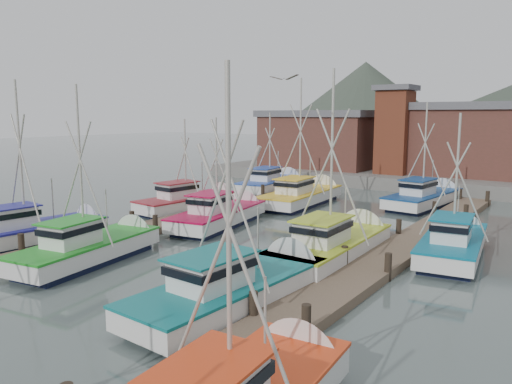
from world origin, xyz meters
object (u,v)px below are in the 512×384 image
Objects in this scene: boat_4 at (95,247)px; boat_12 at (304,195)px; lookout_tower at (395,129)px; boat_8 at (222,214)px.

boat_4 is 19.26m from boat_12.
lookout_tower is at bearing 77.67° from boat_12.
boat_12 reaches higher than boat_8.
boat_12 is at bearing 79.26° from boat_4.
lookout_tower reaches higher than boat_4.
boat_4 reaches higher than boat_8.
boat_4 is at bearing -94.42° from lookout_tower.
boat_12 is (-2.04, -14.03, -4.86)m from lookout_tower.
boat_4 is at bearing -95.62° from boat_12.
boat_4 is (-2.57, -33.28, -4.87)m from lookout_tower.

